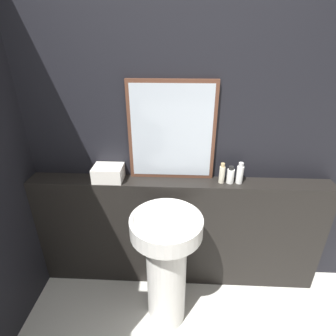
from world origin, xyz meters
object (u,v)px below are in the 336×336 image
object	(u,v)px
mirror	(171,132)
conditioner_bottle	(230,175)
pedestal_sink	(166,261)
shampoo_bottle	(221,174)
towel_stack	(108,173)
lotion_bottle	(239,174)

from	to	relation	value
mirror	conditioner_bottle	distance (m)	0.53
pedestal_sink	shampoo_bottle	size ratio (longest dim) A/B	5.96
towel_stack	lotion_bottle	xyz separation A→B (m)	(0.97, 0.00, 0.02)
towel_stack	lotion_bottle	bearing A→B (deg)	0.00
conditioner_bottle	lotion_bottle	bearing A→B (deg)	0.00
towel_stack	conditioner_bottle	distance (m)	0.90
conditioner_bottle	towel_stack	bearing A→B (deg)	180.00
conditioner_bottle	lotion_bottle	world-z (taller)	lotion_bottle
towel_stack	shampoo_bottle	size ratio (longest dim) A/B	1.39
mirror	shampoo_bottle	size ratio (longest dim) A/B	4.63
mirror	shampoo_bottle	distance (m)	0.48
shampoo_bottle	conditioner_bottle	distance (m)	0.06
conditioner_bottle	lotion_bottle	distance (m)	0.07
towel_stack	conditioner_bottle	xyz separation A→B (m)	(0.90, 0.00, 0.01)
mirror	shampoo_bottle	xyz separation A→B (m)	(0.37, -0.07, -0.29)
mirror	conditioner_bottle	bearing A→B (deg)	-9.24
lotion_bottle	conditioner_bottle	bearing A→B (deg)	-180.00
mirror	towel_stack	world-z (taller)	mirror
conditioner_bottle	shampoo_bottle	bearing A→B (deg)	180.00
pedestal_sink	shampoo_bottle	bearing A→B (deg)	45.01
towel_stack	mirror	bearing A→B (deg)	8.59
towel_stack	conditioner_bottle	size ratio (longest dim) A/B	1.64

